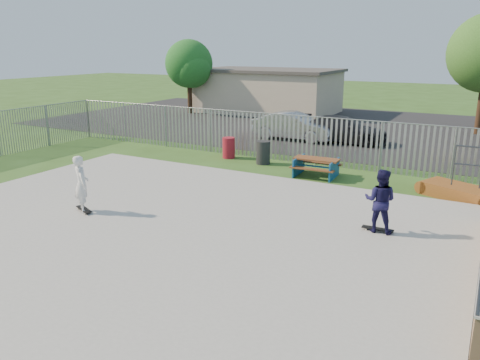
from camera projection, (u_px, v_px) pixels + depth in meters
The scene contains 16 objects.
ground at pixel (163, 231), 12.45m from camera, with size 120.00×120.00×0.00m, color #32541C.
concrete_slab at pixel (163, 229), 12.43m from camera, with size 15.00×12.00×0.15m, color #9E9E99.
fence at pixel (271, 163), 15.58m from camera, with size 26.04×16.02×2.00m.
picnic_table at pixel (316, 167), 17.69m from camera, with size 1.73×1.45×0.71m.
funbox at pixel (460, 193), 15.07m from camera, with size 2.42×1.87×0.43m.
trash_bin_red at pixel (229, 148), 20.63m from camera, with size 0.55×0.55×0.91m, color maroon.
trash_bin_grey at pixel (263, 153), 19.57m from camera, with size 0.58×0.58×0.97m, color #232325.
parking_lot at pixel (356, 128), 28.47m from camera, with size 40.00×18.00×0.02m, color black.
car_silver at pixel (294, 126), 24.59m from camera, with size 1.52×4.35×1.43m, color #AAAAAF.
car_dark at pixel (343, 130), 23.90m from camera, with size 1.85×4.56×1.32m, color black.
building at pixel (267, 90), 35.11m from camera, with size 10.40×6.40×3.20m.
tree_left at pixel (189, 64), 33.81m from camera, with size 3.45×3.45×5.32m.
skateboard_a at pixel (378, 230), 12.08m from camera, with size 0.80×0.22×0.08m.
skateboard_b at pixel (84, 210), 13.54m from camera, with size 0.81×0.50×0.08m.
skater_navy at pixel (380, 201), 11.86m from camera, with size 0.80×0.63×1.65m, color #14123A.
skater_white at pixel (82, 184), 13.33m from camera, with size 0.60×0.40×1.65m, color silver.
Camera 1 is at (7.38, -9.18, 4.72)m, focal length 35.00 mm.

